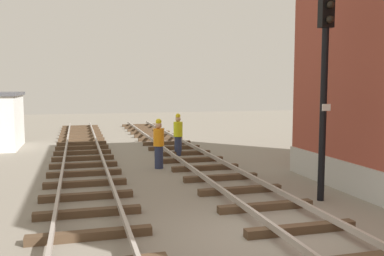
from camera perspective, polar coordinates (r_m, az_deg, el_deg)
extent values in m
plane|color=gray|center=(9.16, 10.67, -14.10)|extent=(80.00, 80.00, 0.00)
cube|color=#4C3826|center=(9.43, 14.44, -13.02)|extent=(2.50, 0.24, 0.18)
cube|color=#4C3826|center=(10.88, 9.90, -10.36)|extent=(2.50, 0.24, 0.18)
cube|color=#4C3826|center=(12.40, 6.50, -8.30)|extent=(2.50, 0.24, 0.18)
cube|color=#4C3826|center=(13.97, 3.88, -6.68)|extent=(2.50, 0.24, 0.18)
cube|color=#4C3826|center=(15.57, 1.80, -5.37)|extent=(2.50, 0.24, 0.18)
cube|color=#4C3826|center=(17.19, 0.12, -4.31)|extent=(2.50, 0.24, 0.18)
cube|color=#4C3826|center=(18.83, -1.26, -3.42)|extent=(2.50, 0.24, 0.18)
cube|color=#4C3826|center=(20.48, -2.42, -2.68)|extent=(2.50, 0.24, 0.18)
cube|color=#4C3826|center=(22.14, -3.41, -2.05)|extent=(2.50, 0.24, 0.18)
cube|color=#4C3826|center=(23.81, -4.25, -1.50)|extent=(2.50, 0.24, 0.18)
cube|color=#4C3826|center=(25.48, -4.99, -1.03)|extent=(2.50, 0.24, 0.18)
cube|color=#4C3826|center=(27.16, -5.63, -0.61)|extent=(2.50, 0.24, 0.18)
cube|color=#4C3826|center=(28.85, -6.20, -0.25)|extent=(2.50, 0.24, 0.18)
cube|color=#4C3826|center=(30.54, -6.71, 0.08)|extent=(2.50, 0.24, 0.18)
cube|color=#4C3826|center=(32.23, -7.16, 0.37)|extent=(2.50, 0.24, 0.18)
cube|color=#9E9389|center=(9.06, 10.40, -12.65)|extent=(0.08, 49.80, 0.14)
cube|color=#9E9389|center=(9.74, 18.22, -11.52)|extent=(0.08, 49.80, 0.14)
cube|color=#4C3826|center=(9.03, -13.55, -13.85)|extent=(2.50, 0.24, 0.18)
cube|color=#4C3826|center=(10.51, -13.81, -11.03)|extent=(2.50, 0.24, 0.18)
cube|color=#4C3826|center=(12.01, -14.00, -8.91)|extent=(2.50, 0.24, 0.18)
cube|color=#4C3826|center=(13.52, -14.15, -7.26)|extent=(2.50, 0.24, 0.18)
cube|color=#4C3826|center=(15.04, -14.27, -5.94)|extent=(2.50, 0.24, 0.18)
cube|color=#4C3826|center=(16.57, -14.36, -4.87)|extent=(2.50, 0.24, 0.18)
cube|color=#4C3826|center=(18.10, -14.44, -3.98)|extent=(2.50, 0.24, 0.18)
cube|color=#4C3826|center=(19.64, -14.51, -3.22)|extent=(2.50, 0.24, 0.18)
cube|color=#4C3826|center=(21.18, -14.57, -2.58)|extent=(2.50, 0.24, 0.18)
cube|color=#4C3826|center=(22.72, -14.61, -2.02)|extent=(2.50, 0.24, 0.18)
cube|color=#4C3826|center=(24.26, -14.66, -1.54)|extent=(2.50, 0.24, 0.18)
cube|color=#4C3826|center=(25.81, -14.70, -1.11)|extent=(2.50, 0.24, 0.18)
cube|color=#4C3826|center=(27.35, -14.73, -0.73)|extent=(2.50, 0.24, 0.18)
cube|color=#4C3826|center=(28.90, -14.76, -0.39)|extent=(2.50, 0.24, 0.18)
cube|color=#4C3826|center=(30.45, -14.79, -0.09)|extent=(2.50, 0.24, 0.18)
cube|color=#4C3826|center=(32.00, -14.81, 0.19)|extent=(2.50, 0.24, 0.18)
cube|color=#9E9389|center=(8.26, -18.57, -14.71)|extent=(0.08, 49.80, 0.14)
cube|color=#9E9389|center=(8.29, -8.26, -14.38)|extent=(0.08, 49.80, 0.14)
cylinder|color=black|center=(11.74, 17.22, 1.58)|extent=(0.18, 0.18, 4.58)
cube|color=black|center=(11.89, 17.65, 15.37)|extent=(0.36, 0.24, 1.10)
sphere|color=black|center=(11.74, 18.14, 15.49)|extent=(0.20, 0.20, 0.20)
sphere|color=black|center=(11.68, 18.08, 13.71)|extent=(0.20, 0.20, 0.20)
cube|color=white|center=(11.61, 17.63, 2.66)|extent=(0.24, 0.03, 0.18)
cylinder|color=#262D4C|center=(15.88, -4.49, -3.94)|extent=(0.32, 0.32, 0.85)
cylinder|color=orange|center=(15.77, -4.51, -1.25)|extent=(0.40, 0.40, 0.65)
sphere|color=tan|center=(15.72, -4.52, 0.36)|extent=(0.24, 0.24, 0.24)
sphere|color=yellow|center=(15.71, -4.52, 0.87)|extent=(0.22, 0.22, 0.22)
cylinder|color=#262D4C|center=(18.72, -1.88, -2.44)|extent=(0.32, 0.32, 0.85)
cylinder|color=yellow|center=(18.63, -1.89, -0.15)|extent=(0.40, 0.40, 0.65)
sphere|color=tan|center=(18.59, -1.90, 1.21)|extent=(0.24, 0.24, 0.24)
sphere|color=yellow|center=(18.58, -1.90, 1.64)|extent=(0.22, 0.22, 0.22)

